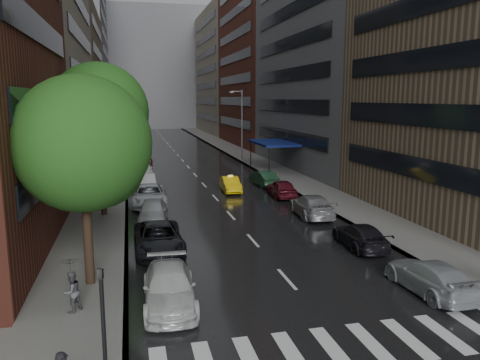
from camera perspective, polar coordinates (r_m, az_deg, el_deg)
name	(u,v)px	position (r m, az deg, el deg)	size (l,w,h in m)	color
ground	(322,319)	(18.37, 9.97, -16.37)	(220.00, 220.00, 0.00)	gray
road	(179,157)	(65.90, -7.41, 2.82)	(14.00, 140.00, 0.01)	black
sidewalk_left	(113,158)	(65.59, -15.26, 2.58)	(4.00, 140.00, 0.15)	gray
sidewalk_right	(242,155)	(67.41, 0.22, 3.12)	(4.00, 140.00, 0.15)	gray
crosswalk	(352,346)	(16.84, 13.46, -19.04)	(13.15, 2.80, 0.01)	silver
buildings_left	(66,43)	(74.73, -20.40, 15.41)	(8.00, 108.00, 38.00)	maroon
buildings_right	(269,53)	(75.29, 3.59, 15.22)	(8.05, 109.10, 36.00)	#937A5B
building_far	(152,69)	(133.46, -10.73, 13.18)	(40.00, 14.00, 32.00)	slate
tree_near	(82,144)	(20.45, -18.65, 4.18)	(5.71, 5.71, 9.10)	#382619
tree_mid	(99,112)	(32.89, -16.81, 7.93)	(6.58, 6.58, 10.48)	#382619
tree_far	(109,126)	(48.97, -15.64, 6.35)	(4.89, 4.89, 7.79)	#382619
taxi	(230,184)	(40.84, -1.18, -0.53)	(1.41, 4.05, 1.34)	#DFB70B
parked_cars_left	(149,196)	(36.23, -11.00, -1.95)	(2.82, 41.64, 1.58)	silver
parked_cars_right	(318,210)	(31.78, 9.46, -3.61)	(2.52, 29.76, 1.53)	#A7ABB1
ped_black_umbrella	(71,280)	(18.92, -19.92, -11.41)	(0.96, 0.98, 2.09)	#4B4C50
traffic_light	(103,317)	(13.78, -16.37, -15.70)	(0.18, 0.15, 3.45)	black
street_lamp_left	(118,133)	(45.19, -14.67, 5.56)	(1.74, 0.22, 9.00)	gray
street_lamp_right	(241,123)	(61.85, 0.16, 6.98)	(1.74, 0.22, 9.00)	gray
awning	(273,143)	(52.70, 4.05, 4.52)	(4.00, 8.00, 3.12)	navy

